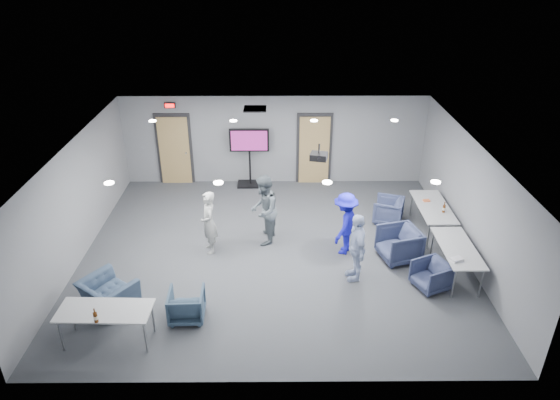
{
  "coord_description": "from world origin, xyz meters",
  "views": [
    {
      "loc": [
        0.08,
        -10.08,
        6.58
      ],
      "look_at": [
        0.15,
        0.38,
        1.2
      ],
      "focal_mm": 32.0,
      "sensor_mm": 36.0,
      "label": 1
    }
  ],
  "objects_px": {
    "person_c": "(356,247)",
    "projector": "(319,156)",
    "person_b": "(264,210)",
    "chair_right_c": "(431,275)",
    "person_d": "(345,224)",
    "chair_front_a": "(187,305)",
    "chair_front_b": "(109,294)",
    "tv_stand": "(250,154)",
    "person_a": "(209,222)",
    "table_front_left": "(105,312)",
    "chair_right_b": "(399,244)",
    "table_right_b": "(458,249)",
    "chair_right_a": "(388,210)",
    "table_right_a": "(433,208)",
    "bottle_right": "(444,209)",
    "bottle_front": "(96,317)"
  },
  "relations": [
    {
      "from": "person_a",
      "to": "bottle_right",
      "type": "xyz_separation_m",
      "value": [
        5.68,
        0.54,
        0.06
      ]
    },
    {
      "from": "person_b",
      "to": "projector",
      "type": "height_order",
      "value": "projector"
    },
    {
      "from": "chair_right_a",
      "to": "chair_right_b",
      "type": "relative_size",
      "value": 0.85
    },
    {
      "from": "person_c",
      "to": "tv_stand",
      "type": "bearing_deg",
      "value": -157.29
    },
    {
      "from": "person_d",
      "to": "chair_front_b",
      "type": "height_order",
      "value": "person_d"
    },
    {
      "from": "chair_front_a",
      "to": "table_right_b",
      "type": "xyz_separation_m",
      "value": [
        5.69,
        1.39,
        0.37
      ]
    },
    {
      "from": "chair_right_b",
      "to": "table_right_b",
      "type": "distance_m",
      "value": 1.31
    },
    {
      "from": "person_c",
      "to": "chair_front_b",
      "type": "xyz_separation_m",
      "value": [
        -5.09,
        -1.0,
        -0.47
      ]
    },
    {
      "from": "person_a",
      "to": "person_d",
      "type": "xyz_separation_m",
      "value": [
        3.19,
        -0.07,
        -0.0
      ]
    },
    {
      "from": "person_d",
      "to": "table_right_b",
      "type": "distance_m",
      "value": 2.53
    },
    {
      "from": "person_d",
      "to": "chair_right_c",
      "type": "relative_size",
      "value": 2.25
    },
    {
      "from": "person_c",
      "to": "chair_front_b",
      "type": "height_order",
      "value": "person_c"
    },
    {
      "from": "person_c",
      "to": "chair_front_a",
      "type": "relative_size",
      "value": 2.27
    },
    {
      "from": "bottle_right",
      "to": "table_right_a",
      "type": "bearing_deg",
      "value": 115.75
    },
    {
      "from": "person_b",
      "to": "tv_stand",
      "type": "bearing_deg",
      "value": -163.23
    },
    {
      "from": "chair_right_b",
      "to": "projector",
      "type": "distance_m",
      "value": 2.8
    },
    {
      "from": "person_c",
      "to": "table_right_a",
      "type": "bearing_deg",
      "value": 126.65
    },
    {
      "from": "chair_right_c",
      "to": "person_d",
      "type": "bearing_deg",
      "value": -153.9
    },
    {
      "from": "table_right_b",
      "to": "chair_front_b",
      "type": "bearing_deg",
      "value": 98.34
    },
    {
      "from": "person_a",
      "to": "person_b",
      "type": "distance_m",
      "value": 1.34
    },
    {
      "from": "person_d",
      "to": "projector",
      "type": "relative_size",
      "value": 3.55
    },
    {
      "from": "chair_right_a",
      "to": "table_right_a",
      "type": "relative_size",
      "value": 0.4
    },
    {
      "from": "chair_right_c",
      "to": "chair_front_b",
      "type": "xyz_separation_m",
      "value": [
        -6.66,
        -0.62,
        0.01
      ]
    },
    {
      "from": "chair_right_b",
      "to": "table_front_left",
      "type": "bearing_deg",
      "value": -80.53
    },
    {
      "from": "person_c",
      "to": "chair_right_a",
      "type": "bearing_deg",
      "value": 148.82
    },
    {
      "from": "table_front_left",
      "to": "tv_stand",
      "type": "bearing_deg",
      "value": 72.88
    },
    {
      "from": "person_b",
      "to": "chair_front_a",
      "type": "relative_size",
      "value": 2.54
    },
    {
      "from": "chair_front_a",
      "to": "bottle_right",
      "type": "xyz_separation_m",
      "value": [
        5.85,
        2.97,
        0.52
      ]
    },
    {
      "from": "bottle_front",
      "to": "person_c",
      "type": "bearing_deg",
      "value": 25.19
    },
    {
      "from": "tv_stand",
      "to": "chair_right_b",
      "type": "bearing_deg",
      "value": -48.11
    },
    {
      "from": "person_b",
      "to": "chair_right_c",
      "type": "height_order",
      "value": "person_b"
    },
    {
      "from": "chair_right_c",
      "to": "table_front_left",
      "type": "relative_size",
      "value": 0.4
    },
    {
      "from": "chair_right_c",
      "to": "chair_front_a",
      "type": "relative_size",
      "value": 0.98
    },
    {
      "from": "person_d",
      "to": "table_right_a",
      "type": "bearing_deg",
      "value": 137.19
    },
    {
      "from": "person_a",
      "to": "chair_right_a",
      "type": "relative_size",
      "value": 2.1
    },
    {
      "from": "table_right_b",
      "to": "table_front_left",
      "type": "height_order",
      "value": "same"
    },
    {
      "from": "table_right_b",
      "to": "projector",
      "type": "relative_size",
      "value": 4.02
    },
    {
      "from": "bottle_front",
      "to": "tv_stand",
      "type": "xyz_separation_m",
      "value": [
        2.33,
        7.07,
        0.18
      ]
    },
    {
      "from": "person_b",
      "to": "table_right_a",
      "type": "relative_size",
      "value": 0.96
    },
    {
      "from": "person_d",
      "to": "person_b",
      "type": "bearing_deg",
      "value": -78.35
    },
    {
      "from": "table_right_a",
      "to": "table_front_left",
      "type": "relative_size",
      "value": 1.08
    },
    {
      "from": "bottle_front",
      "to": "table_front_left",
      "type": "bearing_deg",
      "value": 83.57
    },
    {
      "from": "chair_front_b",
      "to": "bottle_right",
      "type": "distance_m",
      "value": 7.94
    },
    {
      "from": "chair_front_b",
      "to": "tv_stand",
      "type": "distance_m",
      "value": 6.37
    },
    {
      "from": "projector",
      "to": "chair_front_b",
      "type": "bearing_deg",
      "value": -139.4
    },
    {
      "from": "bottle_front",
      "to": "table_right_a",
      "type": "bearing_deg",
      "value": 31.05
    },
    {
      "from": "person_c",
      "to": "projector",
      "type": "relative_size",
      "value": 3.66
    },
    {
      "from": "chair_right_a",
      "to": "chair_right_b",
      "type": "distance_m",
      "value": 1.77
    },
    {
      "from": "person_a",
      "to": "table_front_left",
      "type": "height_order",
      "value": "person_a"
    },
    {
      "from": "person_c",
      "to": "person_d",
      "type": "bearing_deg",
      "value": -178.64
    }
  ]
}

